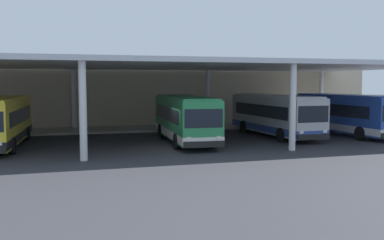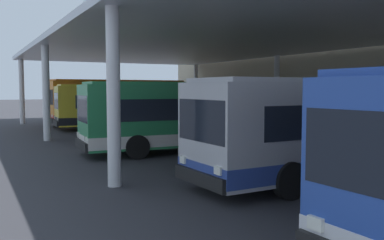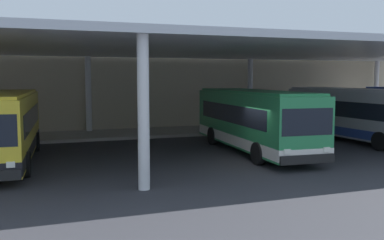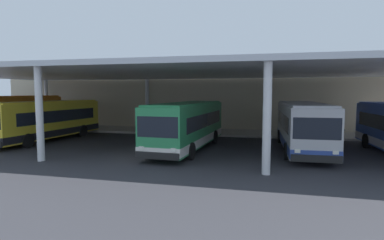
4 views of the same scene
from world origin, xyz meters
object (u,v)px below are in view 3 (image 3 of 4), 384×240
object	(u,v)px
bus_middle_bay	(253,120)
trash_bin	(351,117)
bus_second_bay	(2,126)
bus_far_bay	(355,114)
bench_waiting	(323,118)

from	to	relation	value
bus_middle_bay	trash_bin	world-z (taller)	bus_middle_bay
trash_bin	bus_middle_bay	bearing A→B (deg)	-147.76
bus_second_bay	bus_far_bay	bearing A→B (deg)	0.46
bus_second_bay	bench_waiting	xyz separation A→B (m)	(22.83, 7.71, -0.99)
bus_second_bay	bench_waiting	world-z (taller)	bus_second_bay
bus_middle_bay	trash_bin	bearing A→B (deg)	32.24
bus_middle_bay	bus_far_bay	size ratio (longest dim) A/B	1.01
bus_far_bay	bench_waiting	distance (m)	8.33
bus_second_bay	bench_waiting	size ratio (longest dim) A/B	5.92
bus_middle_bay	bus_far_bay	world-z (taller)	same
bus_second_bay	bench_waiting	distance (m)	24.12
bus_middle_bay	bench_waiting	world-z (taller)	bus_middle_bay
bus_far_bay	bench_waiting	world-z (taller)	bus_far_bay
bus_middle_bay	bench_waiting	size ratio (longest dim) A/B	5.92
bus_far_bay	trash_bin	bearing A→B (deg)	51.27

